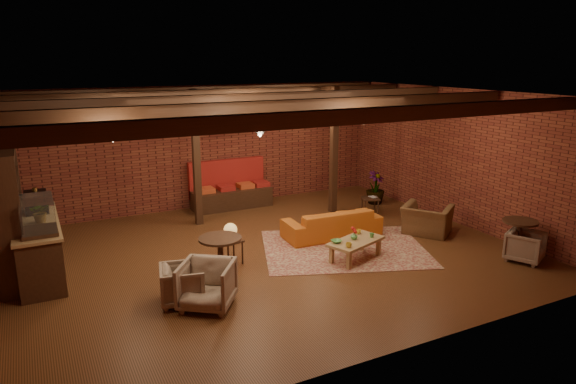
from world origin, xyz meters
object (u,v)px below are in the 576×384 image
sofa (332,223)px  armchair_right (427,215)px  armchair_far (526,245)px  armchair_a (182,282)px  round_table_right (519,233)px  plant_tall (377,155)px  round_table_left (221,251)px  side_table_lamp (231,233)px  coffee_table (355,242)px  side_table_book (370,199)px  armchair_b (207,283)px

sofa → armchair_right: (2.02, -0.82, 0.13)m
armchair_right → armchair_far: 2.21m
armchair_a → round_table_right: size_ratio=0.90×
armchair_right → plant_tall: size_ratio=0.38×
plant_tall → round_table_left: bearing=-152.8°
round_table_right → side_table_lamp: bearing=155.9°
round_table_right → coffee_table: bearing=154.6°
coffee_table → round_table_right: 3.26m
plant_tall → armchair_far: bearing=-88.1°
coffee_table → side_table_book: size_ratio=2.43×
round_table_right → armchair_far: size_ratio=1.18×
side_table_book → armchair_far: (0.93, -3.86, -0.10)m
round_table_left → sofa: bearing=19.4°
armchair_right → side_table_book: (-0.31, 1.73, -0.02)m
side_table_lamp → armchair_right: bearing=-4.8°
sofa → round_table_right: (2.63, -2.76, 0.21)m
armchair_b → round_table_right: armchair_b is taller
armchair_b → armchair_far: armchair_b is taller
side_table_book → plant_tall: bearing=47.1°
round_table_left → armchair_b: (-0.56, -0.90, -0.12)m
armchair_right → round_table_right: 2.04m
side_table_book → armchair_far: armchair_far is taller
armchair_b → side_table_book: (5.25, 2.87, 0.01)m
armchair_a → plant_tall: plant_tall is taller
coffee_table → armchair_far: 3.33m
armchair_a → armchair_b: armchair_b is taller
round_table_right → armchair_b: bearing=172.5°
sofa → armchair_b: armchair_b is taller
armchair_a → armchair_b: size_ratio=0.84×
sofa → side_table_lamp: 2.61m
side_table_lamp → armchair_a: 1.77m
side_table_book → round_table_right: round_table_right is taller
armchair_b → armchair_a: bearing=169.0°
armchair_b → round_table_right: bearing=28.3°
armchair_a → side_table_book: size_ratio=1.30×
sofa → plant_tall: (2.48, 1.75, 1.02)m
side_table_lamp → armchair_b: size_ratio=0.98×
sofa → side_table_lamp: size_ratio=2.64×
round_table_left → plant_tall: size_ratio=0.30×
armchair_far → side_table_lamp: bearing=129.4°
armchair_a → side_table_book: 6.11m
side_table_lamp → round_table_right: 5.69m
armchair_b → coffee_table: bearing=46.0°
sofa → side_table_book: sofa is taller
side_table_lamp → round_table_left: (-0.43, -0.61, -0.08)m
coffee_table → side_table_lamp: (-2.25, 0.93, 0.26)m
sofa → coffee_table: coffee_table is taller
sofa → side_table_book: bearing=-148.0°
armchair_far → sofa: bearing=107.0°
armchair_a → armchair_right: bearing=-69.9°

